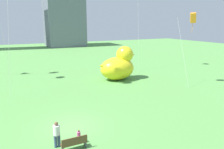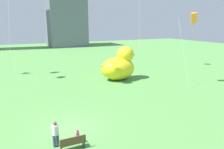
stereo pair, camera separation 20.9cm
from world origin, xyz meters
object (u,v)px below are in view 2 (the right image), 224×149
(kite_orange, at_px, (194,18))
(person_adult, at_px, (55,133))
(park_bench, at_px, (73,143))
(person_child, at_px, (78,136))
(giant_inflatable_duck, at_px, (119,66))

(kite_orange, bearing_deg, person_adult, -159.49)
(park_bench, bearing_deg, person_child, 50.86)
(person_adult, distance_m, kite_orange, 20.07)
(park_bench, relative_size, person_adult, 0.93)
(giant_inflatable_duck, bearing_deg, park_bench, -127.23)
(person_child, height_order, giant_inflatable_duck, giant_inflatable_duck)
(person_adult, bearing_deg, park_bench, -43.36)
(person_adult, xyz_separation_m, kite_orange, (17.58, 6.58, 7.11))
(park_bench, distance_m, giant_inflatable_duck, 16.83)
(park_bench, distance_m, person_child, 0.74)
(person_adult, xyz_separation_m, giant_inflatable_duck, (10.99, 12.55, 0.99))
(person_child, height_order, kite_orange, kite_orange)
(park_bench, bearing_deg, kite_orange, 23.77)
(person_child, distance_m, kite_orange, 19.17)
(person_child, xyz_separation_m, kite_orange, (16.27, 6.80, 7.52))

